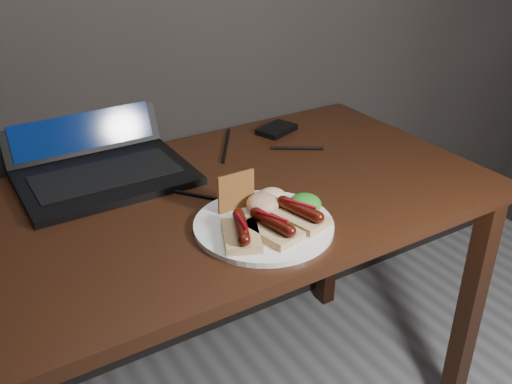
% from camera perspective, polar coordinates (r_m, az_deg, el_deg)
% --- Properties ---
extents(desk, '(1.40, 0.70, 0.75)m').
position_cam_1_polar(desk, '(1.33, -5.93, -4.27)').
color(desk, black).
rests_on(desk, ground).
extents(laptop, '(0.40, 0.37, 0.25)m').
position_cam_1_polar(laptop, '(1.44, -15.71, 3.77)').
color(laptop, black).
rests_on(laptop, desk).
extents(hard_drive, '(0.13, 0.11, 0.02)m').
position_cam_1_polar(hard_drive, '(1.65, 2.07, 6.28)').
color(hard_drive, black).
rests_on(hard_drive, desk).
extents(desk_cables, '(0.89, 0.37, 0.01)m').
position_cam_1_polar(desk_cables, '(1.39, -8.23, 1.55)').
color(desk_cables, black).
rests_on(desk_cables, desk).
extents(plate, '(0.31, 0.31, 0.01)m').
position_cam_1_polar(plate, '(1.17, 0.77, -3.34)').
color(plate, white).
rests_on(plate, desk).
extents(bread_sausage_left, '(0.11, 0.13, 0.04)m').
position_cam_1_polar(bread_sausage_left, '(1.11, -1.48, -3.99)').
color(bread_sausage_left, tan).
rests_on(bread_sausage_left, plate).
extents(bread_sausage_center, '(0.09, 0.13, 0.04)m').
position_cam_1_polar(bread_sausage_center, '(1.12, 1.65, -3.52)').
color(bread_sausage_center, tan).
rests_on(bread_sausage_center, plate).
extents(bread_sausage_right, '(0.10, 0.13, 0.04)m').
position_cam_1_polar(bread_sausage_right, '(1.17, 4.41, -2.21)').
color(bread_sausage_right, tan).
rests_on(bread_sausage_right, plate).
extents(crispbread, '(0.08, 0.01, 0.08)m').
position_cam_1_polar(crispbread, '(1.20, -2.00, 0.05)').
color(crispbread, '#9E5B2B').
rests_on(crispbread, plate).
extents(salad_greens, '(0.07, 0.07, 0.04)m').
position_cam_1_polar(salad_greens, '(1.21, 4.91, -1.18)').
color(salad_greens, '#195611').
rests_on(salad_greens, plate).
extents(salsa_mound, '(0.07, 0.07, 0.04)m').
position_cam_1_polar(salsa_mound, '(1.20, 0.72, -1.16)').
color(salsa_mound, maroon).
rests_on(salsa_mound, plate).
extents(coleslaw_mound, '(0.06, 0.06, 0.04)m').
position_cam_1_polar(coleslaw_mound, '(1.23, 1.60, -0.49)').
color(coleslaw_mound, beige).
rests_on(coleslaw_mound, plate).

